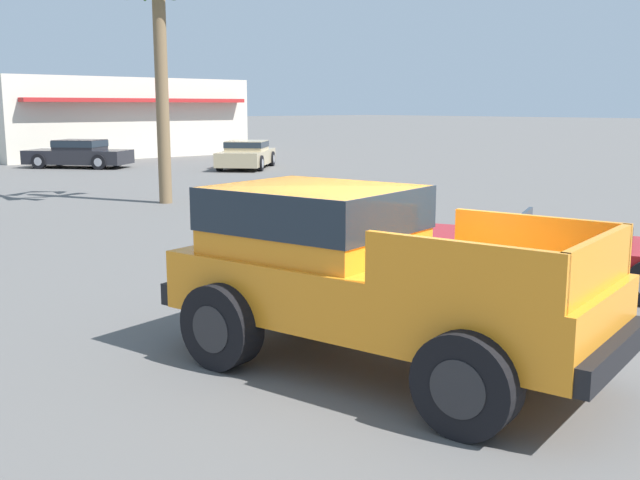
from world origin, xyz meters
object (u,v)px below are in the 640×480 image
Objects in this scene: palm_tree_tall at (158,16)px; parked_car_tan at (247,154)px; orange_pickup_truck at (360,267)px; red_convertible_car at (556,256)px; parked_car_dark at (79,153)px.

parked_car_tan is at bearing 43.05° from palm_tree_tall.
parked_car_tan is (14.10, 21.49, -0.43)m from orange_pickup_truck.
red_convertible_car is 0.70× the size of palm_tree_tall.
parked_car_dark is (-5.43, 5.16, 0.01)m from parked_car_tan.
orange_pickup_truck is 4.86m from red_convertible_car.
parked_car_tan is 0.68× the size of palm_tree_tall.
red_convertible_car is at bearing -5.19° from orange_pickup_truck.
parked_car_dark is at bearing 59.90° from orange_pickup_truck.
parked_car_tan reaches higher than red_convertible_car.
orange_pickup_truck is at bearing -111.66° from palm_tree_tall.
palm_tree_tall reaches higher than parked_car_tan.
red_convertible_car is at bearing -92.14° from palm_tree_tall.
orange_pickup_truck is at bearing 104.36° from parked_car_tan.
orange_pickup_truck is 1.10× the size of parked_car_tan.
orange_pickup_truck is 1.06× the size of red_convertible_car.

